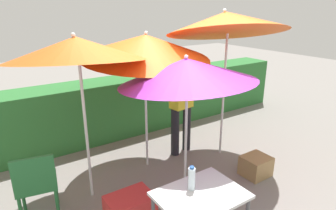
{
  "coord_description": "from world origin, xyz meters",
  "views": [
    {
      "loc": [
        -2.15,
        -2.9,
        2.42
      ],
      "look_at": [
        0.0,
        0.3,
        1.1
      ],
      "focal_mm": 31.06,
      "sensor_mm": 36.0,
      "label": 1
    }
  ],
  "objects_px": {
    "umbrella_orange": "(226,23)",
    "cooler_box": "(130,210)",
    "umbrella_yellow": "(187,71)",
    "umbrella_rainbow": "(76,49)",
    "folding_table": "(200,203)",
    "bottle_water": "(192,178)",
    "person_vendor": "(181,101)",
    "chair_plastic": "(36,183)",
    "umbrella_navy": "(145,46)",
    "crate_cardboard": "(256,166)"
  },
  "relations": [
    {
      "from": "umbrella_orange",
      "to": "cooler_box",
      "type": "xyz_separation_m",
      "value": [
        -2.05,
        -0.71,
        -2.0
      ]
    },
    {
      "from": "umbrella_yellow",
      "to": "cooler_box",
      "type": "bearing_deg",
      "value": -166.64
    },
    {
      "from": "umbrella_rainbow",
      "to": "folding_table",
      "type": "xyz_separation_m",
      "value": [
        0.53,
        -1.62,
        -1.27
      ]
    },
    {
      "from": "bottle_water",
      "to": "cooler_box",
      "type": "bearing_deg",
      "value": 112.86
    },
    {
      "from": "umbrella_rainbow",
      "to": "umbrella_orange",
      "type": "bearing_deg",
      "value": -1.93
    },
    {
      "from": "person_vendor",
      "to": "cooler_box",
      "type": "distance_m",
      "value": 2.04
    },
    {
      "from": "folding_table",
      "to": "bottle_water",
      "type": "relative_size",
      "value": 3.33
    },
    {
      "from": "person_vendor",
      "to": "folding_table",
      "type": "height_order",
      "value": "person_vendor"
    },
    {
      "from": "chair_plastic",
      "to": "folding_table",
      "type": "relative_size",
      "value": 1.11
    },
    {
      "from": "umbrella_rainbow",
      "to": "umbrella_yellow",
      "type": "relative_size",
      "value": 1.17
    },
    {
      "from": "umbrella_rainbow",
      "to": "bottle_water",
      "type": "height_order",
      "value": "umbrella_rainbow"
    },
    {
      "from": "umbrella_navy",
      "to": "person_vendor",
      "type": "height_order",
      "value": "umbrella_navy"
    },
    {
      "from": "person_vendor",
      "to": "cooler_box",
      "type": "bearing_deg",
      "value": -144.16
    },
    {
      "from": "umbrella_yellow",
      "to": "folding_table",
      "type": "xyz_separation_m",
      "value": [
        -0.62,
        -1.06,
        -0.99
      ]
    },
    {
      "from": "chair_plastic",
      "to": "umbrella_navy",
      "type": "bearing_deg",
      "value": 13.11
    },
    {
      "from": "chair_plastic",
      "to": "cooler_box",
      "type": "height_order",
      "value": "chair_plastic"
    },
    {
      "from": "umbrella_orange",
      "to": "person_vendor",
      "type": "xyz_separation_m",
      "value": [
        -0.51,
        0.4,
        -1.25
      ]
    },
    {
      "from": "umbrella_orange",
      "to": "bottle_water",
      "type": "distance_m",
      "value": 2.6
    },
    {
      "from": "umbrella_yellow",
      "to": "crate_cardboard",
      "type": "bearing_deg",
      "value": -17.37
    },
    {
      "from": "umbrella_orange",
      "to": "person_vendor",
      "type": "height_order",
      "value": "umbrella_orange"
    },
    {
      "from": "person_vendor",
      "to": "umbrella_rainbow",
      "type": "bearing_deg",
      "value": -169.52
    },
    {
      "from": "person_vendor",
      "to": "folding_table",
      "type": "xyz_separation_m",
      "value": [
        -1.21,
        -1.94,
        -0.26
      ]
    },
    {
      "from": "person_vendor",
      "to": "chair_plastic",
      "type": "relative_size",
      "value": 2.11
    },
    {
      "from": "person_vendor",
      "to": "bottle_water",
      "type": "xyz_separation_m",
      "value": [
        -1.23,
        -1.83,
        -0.04
      ]
    },
    {
      "from": "umbrella_yellow",
      "to": "crate_cardboard",
      "type": "distance_m",
      "value": 1.9
    },
    {
      "from": "bottle_water",
      "to": "crate_cardboard",
      "type": "bearing_deg",
      "value": 19.45
    },
    {
      "from": "umbrella_orange",
      "to": "bottle_water",
      "type": "xyz_separation_m",
      "value": [
        -1.75,
        -1.44,
        -1.29
      ]
    },
    {
      "from": "folding_table",
      "to": "umbrella_yellow",
      "type": "bearing_deg",
      "value": 59.68
    },
    {
      "from": "umbrella_navy",
      "to": "person_vendor",
      "type": "bearing_deg",
      "value": 5.12
    },
    {
      "from": "chair_plastic",
      "to": "folding_table",
      "type": "bearing_deg",
      "value": -51.56
    },
    {
      "from": "umbrella_navy",
      "to": "person_vendor",
      "type": "distance_m",
      "value": 1.18
    },
    {
      "from": "bottle_water",
      "to": "umbrella_orange",
      "type": "bearing_deg",
      "value": 39.44
    },
    {
      "from": "chair_plastic",
      "to": "crate_cardboard",
      "type": "distance_m",
      "value": 3.0
    },
    {
      "from": "umbrella_rainbow",
      "to": "folding_table",
      "type": "relative_size",
      "value": 2.79
    },
    {
      "from": "umbrella_yellow",
      "to": "folding_table",
      "type": "height_order",
      "value": "umbrella_yellow"
    },
    {
      "from": "umbrella_yellow",
      "to": "person_vendor",
      "type": "bearing_deg",
      "value": 56.4
    },
    {
      "from": "person_vendor",
      "to": "folding_table",
      "type": "relative_size",
      "value": 2.35
    },
    {
      "from": "chair_plastic",
      "to": "cooler_box",
      "type": "relative_size",
      "value": 1.69
    },
    {
      "from": "umbrella_rainbow",
      "to": "umbrella_yellow",
      "type": "distance_m",
      "value": 1.31
    },
    {
      "from": "umbrella_rainbow",
      "to": "umbrella_navy",
      "type": "distance_m",
      "value": 1.08
    },
    {
      "from": "umbrella_navy",
      "to": "umbrella_yellow",
      "type": "bearing_deg",
      "value": -82.75
    },
    {
      "from": "bottle_water",
      "to": "umbrella_yellow",
      "type": "bearing_deg",
      "value": 55.85
    },
    {
      "from": "umbrella_navy",
      "to": "bottle_water",
      "type": "bearing_deg",
      "value": -106.93
    },
    {
      "from": "umbrella_yellow",
      "to": "bottle_water",
      "type": "height_order",
      "value": "umbrella_yellow"
    },
    {
      "from": "umbrella_orange",
      "to": "cooler_box",
      "type": "bearing_deg",
      "value": -160.84
    },
    {
      "from": "crate_cardboard",
      "to": "folding_table",
      "type": "height_order",
      "value": "folding_table"
    },
    {
      "from": "person_vendor",
      "to": "bottle_water",
      "type": "height_order",
      "value": "person_vendor"
    },
    {
      "from": "umbrella_yellow",
      "to": "person_vendor",
      "type": "relative_size",
      "value": 1.02
    },
    {
      "from": "umbrella_navy",
      "to": "umbrella_orange",
      "type": "bearing_deg",
      "value": -15.52
    },
    {
      "from": "chair_plastic",
      "to": "folding_table",
      "type": "xyz_separation_m",
      "value": [
        1.18,
        -1.49,
        0.17
      ]
    }
  ]
}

